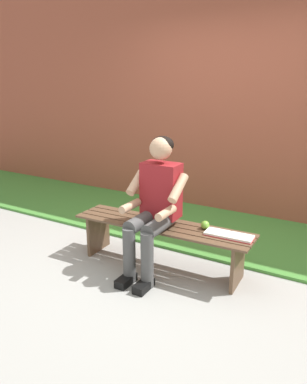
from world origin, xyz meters
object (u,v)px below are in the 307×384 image
bench_near (162,234)px  apple (205,225)px  book_open (229,235)px  person_seated (155,202)px

bench_near → apple: apple is taller
bench_near → apple: (-0.39, -0.09, 0.14)m
bench_near → apple: bearing=-166.4°
book_open → apple: bearing=-13.7°
bench_near → book_open: 0.64m
person_seated → book_open: size_ratio=2.95×
book_open → bench_near: bearing=2.2°
bench_near → apple: 0.42m
apple → book_open: bearing=168.1°
bench_near → person_seated: (0.02, 0.10, 0.35)m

